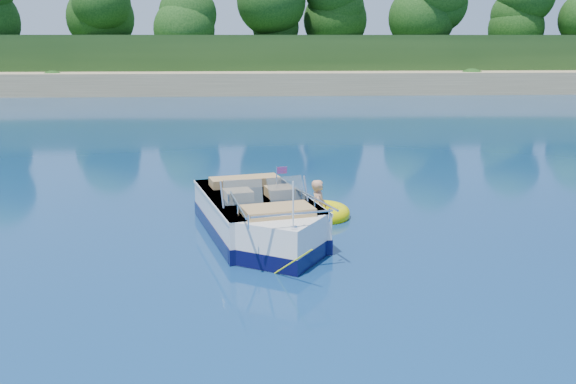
# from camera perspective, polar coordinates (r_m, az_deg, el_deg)

# --- Properties ---
(ground) EXTENTS (160.00, 160.00, 0.00)m
(ground) POSITION_cam_1_polar(r_m,az_deg,el_deg) (9.83, 3.35, -9.35)
(ground) COLOR #0B244D
(ground) RESTS_ON ground
(shoreline) EXTENTS (170.00, 59.00, 6.00)m
(shoreline) POSITION_cam_1_polar(r_m,az_deg,el_deg) (72.82, -2.53, 11.33)
(shoreline) COLOR #8D7952
(shoreline) RESTS_ON ground
(treeline) EXTENTS (150.00, 7.12, 8.19)m
(treeline) POSITION_cam_1_polar(r_m,az_deg,el_deg) (50.04, -2.12, 15.55)
(treeline) COLOR black
(treeline) RESTS_ON ground
(motorboat) EXTENTS (2.71, 5.21, 1.77)m
(motorboat) POSITION_cam_1_polar(r_m,az_deg,el_deg) (12.52, -2.42, -2.58)
(motorboat) COLOR white
(motorboat) RESTS_ON ground
(tow_tube) EXTENTS (1.54, 1.54, 0.35)m
(tow_tube) POSITION_cam_1_polar(r_m,az_deg,el_deg) (14.01, 2.83, -1.89)
(tow_tube) COLOR #E2D900
(tow_tube) RESTS_ON ground
(boy) EXTENTS (0.43, 0.78, 1.45)m
(boy) POSITION_cam_1_polar(r_m,az_deg,el_deg) (13.99, 2.75, -2.30)
(boy) COLOR tan
(boy) RESTS_ON ground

